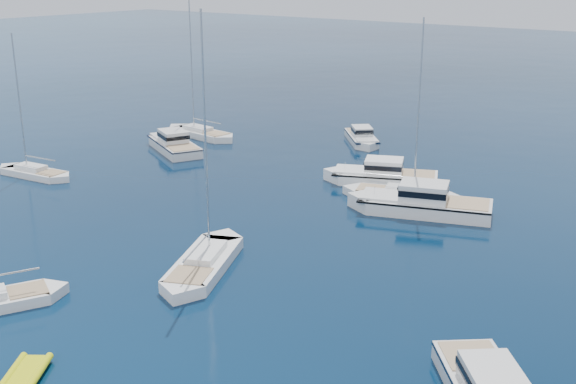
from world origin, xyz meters
name	(u,v)px	position (x,y,z in m)	size (l,w,h in m)	color
motor_cruiser_centre	(420,213)	(9.73, 34.83, 0.00)	(3.58, 11.69, 3.07)	silver
motor_cruiser_far_l	(173,150)	(-19.10, 37.15, 0.00)	(3.13, 10.24, 2.69)	silver
motor_cruiser_distant	(381,183)	(3.51, 39.85, 0.00)	(3.22, 10.53, 2.76)	white
motor_cruiser_horizon	(362,143)	(-5.37, 51.37, 0.00)	(2.55, 8.34, 2.19)	silver
sailboat_mid_r	(204,269)	(3.80, 17.37, 0.00)	(2.87, 11.03, 16.22)	white
sailboat_mid_l	(35,176)	(-22.30, 23.15, 0.00)	(2.29, 8.83, 12.98)	white
sailboat_centre	(401,199)	(6.99, 36.99, 0.00)	(2.63, 10.10, 14.84)	silver
sailboat_far_l	(201,136)	(-21.06, 43.23, 0.00)	(2.71, 10.42, 15.32)	silver
tender_yellow	(25,380)	(5.82, 3.38, 0.00)	(1.91, 3.43, 0.95)	#D5DF0D
tender_grey_far	(179,132)	(-24.52, 43.41, 0.00)	(1.86, 3.33, 0.95)	black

